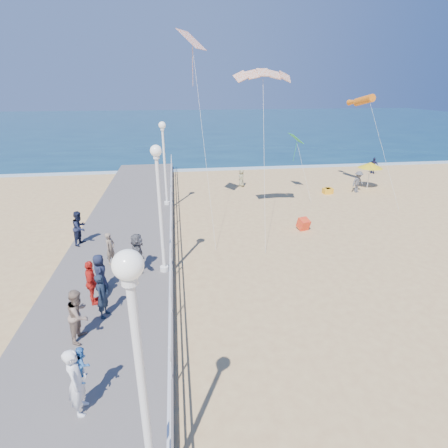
{
  "coord_description": "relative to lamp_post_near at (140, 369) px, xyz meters",
  "views": [
    {
      "loc": [
        -4.63,
        -13.35,
        7.78
      ],
      "look_at": [
        -2.5,
        2.0,
        1.6
      ],
      "focal_mm": 28.0,
      "sensor_mm": 36.0,
      "label": 1
    }
  ],
  "objects": [
    {
      "name": "woman_holding_toddler",
      "position": [
        -1.85,
        2.3,
        -2.35
      ],
      "size": [
        0.47,
        0.69,
        1.82
      ],
      "primitive_type": "imported",
      "rotation": [
        0.0,
        0.0,
        1.62
      ],
      "color": "white",
      "rests_on": "boardwalk"
    },
    {
      "name": "ocean",
      "position": [
        5.35,
        74.0,
        -3.65
      ],
      "size": [
        160.0,
        90.0,
        0.05
      ],
      "primitive_type": "cube",
      "color": "#0C2F49",
      "rests_on": "ground"
    },
    {
      "name": "spectator_0",
      "position": [
        -1.95,
        6.11,
        -2.46
      ],
      "size": [
        0.51,
        0.66,
        1.59
      ],
      "primitive_type": "imported",
      "rotation": [
        0.0,
        0.0,
        1.32
      ],
      "color": "#162131",
      "rests_on": "boardwalk"
    },
    {
      "name": "beach_chair_right",
      "position": [
        12.1,
        20.17,
        -3.46
      ],
      "size": [
        0.55,
        0.55,
        0.4
      ],
      "primitive_type": "cube",
      "color": "#FFAC1A",
      "rests_on": "ground"
    },
    {
      "name": "beach_chair_left",
      "position": [
        12.32,
        20.29,
        -3.46
      ],
      "size": [
        0.55,
        0.55,
        0.4
      ],
      "primitive_type": "cube",
      "color": "orange",
      "rests_on": "ground"
    },
    {
      "name": "spectator_7",
      "position": [
        -4.13,
        12.33,
        -2.4
      ],
      "size": [
        0.88,
        1.0,
        1.72
      ],
      "primitive_type": "imported",
      "rotation": [
        0.0,
        0.0,
        1.25
      ],
      "color": "#181E36",
      "rests_on": "boardwalk"
    },
    {
      "name": "kite_windsock",
      "position": [
        14.47,
        20.79,
        3.1
      ],
      "size": [
        1.07,
        3.03,
        1.16
      ],
      "primitive_type": "cylinder",
      "rotation": [
        1.36,
        0.0,
        0.17
      ],
      "color": "orange"
    },
    {
      "name": "boardwalk",
      "position": [
        -2.15,
        9.0,
        -3.46
      ],
      "size": [
        5.0,
        44.0,
        0.4
      ],
      "primitive_type": "cube",
      "color": "slate",
      "rests_on": "ground"
    },
    {
      "name": "ground",
      "position": [
        5.35,
        9.0,
        -3.66
      ],
      "size": [
        160.0,
        160.0,
        0.0
      ],
      "primitive_type": "plane",
      "color": "tan",
      "rests_on": "ground"
    },
    {
      "name": "box_kite",
      "position": [
        7.8,
        13.45,
        -3.36
      ],
      "size": [
        0.72,
        0.83,
        0.74
      ],
      "primitive_type": "cube",
      "rotation": [
        0.31,
        0.0,
        0.27
      ],
      "color": "red",
      "rests_on": "ground"
    },
    {
      "name": "spectator_6",
      "position": [
        -2.32,
        10.0,
        -2.53
      ],
      "size": [
        0.53,
        0.62,
        1.45
      ],
      "primitive_type": "imported",
      "rotation": [
        0.0,
        0.0,
        1.16
      ],
      "color": "#7F6B58",
      "rests_on": "boardwalk"
    },
    {
      "name": "beach_walker_b",
      "position": [
        19.06,
        25.79,
        -2.9
      ],
      "size": [
        0.88,
        0.9,
        1.52
      ],
      "primitive_type": "imported",
      "rotation": [
        0.0,
        0.0,
        2.33
      ],
      "color": "#191834",
      "rests_on": "ground"
    },
    {
      "name": "toddler_held",
      "position": [
        -1.7,
        2.45,
        -1.96
      ],
      "size": [
        0.37,
        0.46,
        0.91
      ],
      "primitive_type": "imported",
      "rotation": [
        0.0,
        0.0,
        1.62
      ],
      "color": "#3476C5",
      "rests_on": "boardwalk"
    },
    {
      "name": "surf_line",
      "position": [
        5.35,
        29.5,
        -3.63
      ],
      "size": [
        160.0,
        1.2,
        0.04
      ],
      "primitive_type": "cube",
      "color": "silver",
      "rests_on": "ground"
    },
    {
      "name": "beach_walker_a",
      "position": [
        14.57,
        20.17,
        -2.83
      ],
      "size": [
        1.23,
        0.96,
        1.67
      ],
      "primitive_type": "imported",
      "rotation": [
        0.0,
        0.0,
        0.35
      ],
      "color": "#525256",
      "rests_on": "ground"
    },
    {
      "name": "spectator_1",
      "position": [
        -2.45,
        5.04,
        -2.4
      ],
      "size": [
        0.78,
        0.93,
        1.72
      ],
      "primitive_type": "imported",
      "rotation": [
        0.0,
        0.0,
        1.4
      ],
      "color": "gray",
      "rests_on": "boardwalk"
    },
    {
      "name": "lamp_post_far",
      "position": [
        0.0,
        18.0,
        0.0
      ],
      "size": [
        0.44,
        0.44,
        5.32
      ],
      "color": "white",
      "rests_on": "boardwalk"
    },
    {
      "name": "kite_diamond_redwhite",
      "position": [
        1.88,
        16.39,
        6.34
      ],
      "size": [
        1.66,
        1.81,
        0.97
      ],
      "primitive_type": "cube",
      "rotation": [
        0.71,
        0.0,
        1.1
      ],
      "color": "#E74C1B"
    },
    {
      "name": "spectator_5",
      "position": [
        -1.06,
        9.16,
        -2.41
      ],
      "size": [
        0.69,
        1.63,
        1.7
      ],
      "primitive_type": "imported",
      "rotation": [
        0.0,
        0.0,
        1.69
      ],
      "color": "#5B5B60",
      "rests_on": "boardwalk"
    },
    {
      "name": "lamp_post_near",
      "position": [
        0.0,
        0.0,
        0.0
      ],
      "size": [
        0.44,
        0.44,
        5.32
      ],
      "color": "white",
      "rests_on": "boardwalk"
    },
    {
      "name": "railing",
      "position": [
        0.3,
        9.0,
        -2.41
      ],
      "size": [
        0.05,
        42.0,
        0.55
      ],
      "color": "white",
      "rests_on": "boardwalk"
    },
    {
      "name": "kite_parafoil",
      "position": [
        5.35,
        14.49,
        4.72
      ],
      "size": [
        3.0,
        0.94,
        0.65
      ],
      "primitive_type": null,
      "rotation": [
        0.44,
        0.0,
        0.0
      ],
      "color": "#CB4F17"
    },
    {
      "name": "beach_walker_c",
      "position": [
        5.96,
        23.06,
        -2.94
      ],
      "size": [
        0.55,
        0.76,
        1.43
      ],
      "primitive_type": "imported",
      "rotation": [
        0.0,
        0.0,
        -1.43
      ],
      "color": "gray",
      "rests_on": "ground"
    },
    {
      "name": "lamp_post_mid",
      "position": [
        0.0,
        9.0,
        0.0
      ],
      "size": [
        0.44,
        0.44,
        5.32
      ],
      "color": "white",
      "rests_on": "boardwalk"
    },
    {
      "name": "kite_diamond_green",
      "position": [
        9.51,
        20.7,
        0.5
      ],
      "size": [
        0.94,
        1.15,
        0.7
      ],
      "primitive_type": "cube",
      "rotation": [
        0.66,
        0.0,
        1.62
      ],
      "color": "green"
    },
    {
      "name": "spectator_3",
      "position": [
        -2.48,
        6.93,
        -2.41
      ],
      "size": [
        0.6,
        1.06,
        1.7
      ],
      "primitive_type": "imported",
      "rotation": [
        0.0,
        0.0,
        1.77
      ],
      "color": "red",
      "rests_on": "boardwalk"
    },
    {
      "name": "spectator_4",
      "position": [
        -2.35,
        7.79,
        -2.51
      ],
      "size": [
        0.64,
        0.83,
        1.51
      ],
      "primitive_type": "imported",
      "rotation": [
        0.0,
        0.0,
        1.8
      ],
      "color": "#181E35",
      "rests_on": "boardwalk"
    },
    {
      "name": "beach_umbrella",
      "position": [
        15.93,
        21.08,
        -1.75
      ],
      "size": [
        1.9,
        1.9,
        2.14
      ],
      "color": "white",
      "rests_on": "ground"
    }
  ]
}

